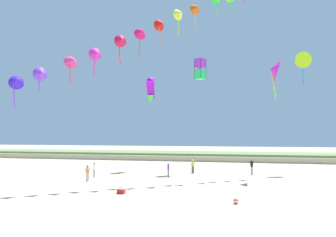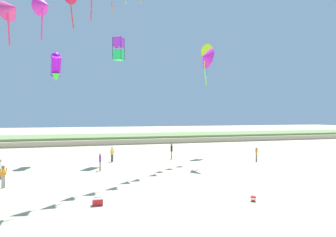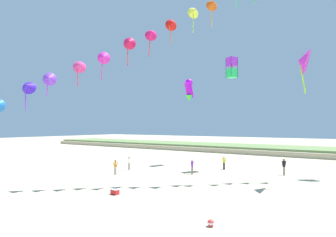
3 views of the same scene
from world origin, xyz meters
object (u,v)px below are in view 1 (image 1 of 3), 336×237
(person_far_right, at_px, (168,169))
(large_kite_mid_trail, at_px, (303,60))
(person_near_right, at_px, (87,172))
(person_far_center, at_px, (94,169))
(person_mid_center, at_px, (193,165))
(large_kite_low_lead, at_px, (151,88))
(large_kite_outer_drift, at_px, (200,69))
(person_far_left, at_px, (252,166))
(beach_ball, at_px, (236,201))
(large_kite_high_solo, at_px, (274,70))
(beach_cooler, at_px, (121,191))

(person_far_right, height_order, large_kite_mid_trail, large_kite_mid_trail)
(person_near_right, relative_size, person_far_center, 0.99)
(person_mid_center, bearing_deg, large_kite_low_lead, 162.66)
(person_far_right, xyz_separation_m, large_kite_outer_drift, (2.42, 5.64, 11.36))
(person_far_left, height_order, person_far_center, person_far_left)
(person_mid_center, bearing_deg, large_kite_mid_trail, 15.86)
(large_kite_low_lead, bearing_deg, person_mid_center, -17.34)
(large_kite_outer_drift, relative_size, beach_ball, 6.78)
(person_far_right, height_order, large_kite_high_solo, large_kite_high_solo)
(large_kite_mid_trail, xyz_separation_m, large_kite_outer_drift, (-11.75, -2.89, -1.03))
(person_mid_center, distance_m, large_kite_low_lead, 11.16)
(person_near_right, distance_m, beach_cooler, 8.43)
(person_near_right, distance_m, person_far_left, 17.82)
(person_far_left, bearing_deg, beach_ball, -91.69)
(person_far_center, relative_size, large_kite_mid_trail, 0.38)
(large_kite_mid_trail, bearing_deg, person_mid_center, -164.14)
(large_kite_low_lead, xyz_separation_m, beach_ball, (11.89, -19.13, -10.17))
(large_kite_high_solo, relative_size, beach_cooler, 7.09)
(large_kite_outer_drift, bearing_deg, person_far_center, -144.88)
(person_far_center, relative_size, beach_ball, 4.34)
(large_kite_high_solo, height_order, large_kite_outer_drift, large_kite_outer_drift)
(person_far_left, distance_m, person_far_center, 17.19)
(large_kite_mid_trail, xyz_separation_m, beach_ball, (-6.39, -20.91, -13.14))
(person_mid_center, xyz_separation_m, large_kite_low_lead, (-5.73, 1.79, 9.41))
(beach_ball, bearing_deg, large_kite_mid_trail, 73.00)
(person_far_right, xyz_separation_m, large_kite_high_solo, (10.64, 0.83, 9.97))
(person_far_center, relative_size, large_kite_low_lead, 0.51)
(person_far_center, relative_size, beach_cooler, 2.72)
(large_kite_mid_trail, bearing_deg, large_kite_low_lead, -174.44)
(large_kite_mid_trail, distance_m, large_kite_high_solo, 8.81)
(person_near_right, bearing_deg, large_kite_high_solo, 17.22)
(person_near_right, relative_size, person_mid_center, 0.96)
(person_mid_center, relative_size, large_kite_low_lead, 0.53)
(person_near_right, relative_size, large_kite_mid_trail, 0.37)
(person_near_right, xyz_separation_m, person_far_left, (15.12, 9.44, 0.12))
(large_kite_mid_trail, relative_size, beach_cooler, 7.21)
(large_kite_mid_trail, bearing_deg, person_far_left, -148.01)
(person_far_center, xyz_separation_m, beach_cooler, (6.80, -9.06, -0.70))
(person_far_center, distance_m, beach_ball, 18.94)
(large_kite_high_solo, xyz_separation_m, beach_ball, (-2.87, -13.20, -10.72))
(large_kite_high_solo, height_order, beach_ball, large_kite_high_solo)
(large_kite_outer_drift, bearing_deg, large_kite_mid_trail, 13.83)
(person_mid_center, height_order, large_kite_mid_trail, large_kite_mid_trail)
(person_far_center, distance_m, large_kite_mid_trail, 27.06)
(person_far_left, bearing_deg, beach_cooler, -120.83)
(person_far_center, relative_size, large_kite_outer_drift, 0.64)
(person_far_left, distance_m, large_kite_outer_drift, 12.73)
(large_kite_low_lead, relative_size, beach_cooler, 5.32)
(person_far_right, relative_size, person_far_center, 1.02)
(person_far_left, relative_size, large_kite_mid_trail, 0.42)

